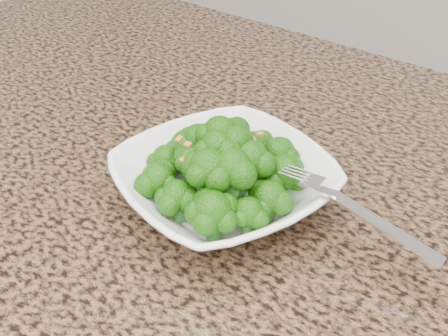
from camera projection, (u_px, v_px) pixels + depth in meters
The scene contains 5 objects.
granite_counter at pixel (235, 250), 0.60m from camera, with size 1.64×1.04×0.03m, color brown.
bowl at pixel (224, 184), 0.62m from camera, with size 0.23×0.23×0.06m, color white.
broccoli_pile at pixel (224, 136), 0.58m from camera, with size 0.20×0.20×0.07m, color #1E610B, non-canonical shape.
garlic_topping at pixel (224, 103), 0.56m from camera, with size 0.12×0.12×0.01m, color #C58130, non-canonical shape.
fork at pixel (331, 194), 0.55m from camera, with size 0.19×0.03×0.01m, color silver, non-canonical shape.
Camera 1 is at (0.25, -0.05, 1.31)m, focal length 45.00 mm.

